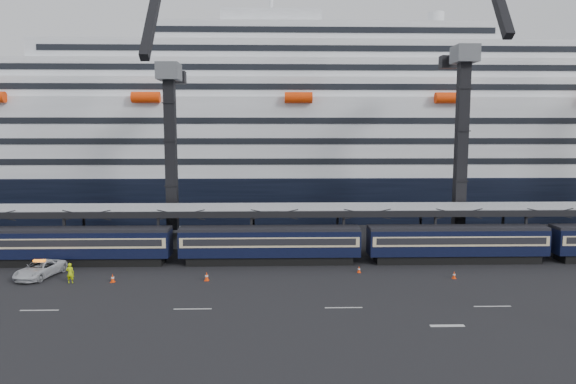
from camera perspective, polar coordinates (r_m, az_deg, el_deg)
name	(u,v)px	position (r m, az deg, el deg)	size (l,w,h in m)	color
ground	(360,292)	(46.17, 8.03, -10.93)	(260.00, 260.00, 0.00)	black
lane_markings	(476,312)	(43.51, 20.12, -12.40)	(111.00, 4.27, 0.02)	beige
train	(301,243)	(54.72, 1.50, -5.66)	(133.05, 3.00, 4.05)	black
canopy	(341,209)	(58.50, 5.87, -1.84)	(130.00, 6.25, 5.53)	gray
cruise_ship	(311,141)	(89.58, 2.62, 5.74)	(214.09, 28.84, 34.00)	black
crane_dark_near	(170,148)	(63.24, -12.96, 4.75)	(4.50, 17.75, 35.08)	#51555A
crane_dark_mid	(463,136)	(64.94, 18.86, 5.87)	(4.50, 18.24, 39.64)	#51555A
pickup_truck	(40,269)	(55.32, -25.86, -7.73)	(2.58, 5.60, 1.56)	silver
worker	(70,273)	(52.03, -23.05, -8.29)	(0.69, 0.46, 1.90)	#C0E00B
traffic_cone_b	(113,278)	(51.07, -18.91, -9.02)	(0.41, 0.41, 0.82)	#FF3B08
traffic_cone_c	(207,276)	(49.47, -9.02, -9.23)	(0.43, 0.43, 0.86)	#FF3B08
traffic_cone_d	(359,269)	(52.02, 7.90, -8.50)	(0.34, 0.34, 0.69)	#FF3B08
traffic_cone_e	(454,275)	(52.04, 17.98, -8.75)	(0.36, 0.36, 0.72)	#FF3B08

